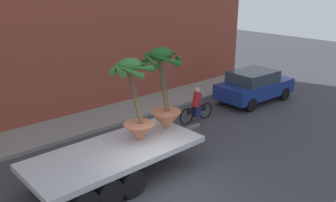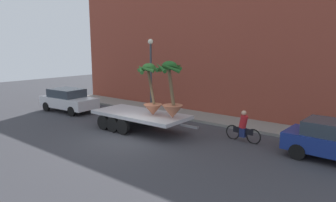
{
  "view_description": "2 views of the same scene",
  "coord_description": "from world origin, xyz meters",
  "px_view_note": "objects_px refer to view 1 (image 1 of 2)",
  "views": [
    {
      "loc": [
        -5.74,
        -6.53,
        5.73
      ],
      "look_at": [
        2.04,
        2.33,
        1.71
      ],
      "focal_mm": 37.63,
      "sensor_mm": 36.0,
      "label": 1
    },
    {
      "loc": [
        10.35,
        -9.82,
        4.49
      ],
      "look_at": [
        0.54,
        2.49,
        1.63
      ],
      "focal_mm": 32.2,
      "sensor_mm": 36.0,
      "label": 2
    }
  ],
  "objects_px": {
    "flatbed_trailer": "(109,159)",
    "potted_palm_rear": "(164,96)",
    "potted_palm_middle": "(136,107)",
    "parked_car": "(254,85)",
    "cyclist": "(197,106)"
  },
  "relations": [
    {
      "from": "flatbed_trailer",
      "to": "cyclist",
      "type": "relative_size",
      "value": 3.45
    },
    {
      "from": "flatbed_trailer",
      "to": "potted_palm_rear",
      "type": "distance_m",
      "value": 2.7
    },
    {
      "from": "potted_palm_middle",
      "to": "cyclist",
      "type": "height_order",
      "value": "potted_palm_middle"
    },
    {
      "from": "potted_palm_middle",
      "to": "parked_car",
      "type": "distance_m",
      "value": 8.67
    },
    {
      "from": "flatbed_trailer",
      "to": "parked_car",
      "type": "bearing_deg",
      "value": 9.86
    },
    {
      "from": "flatbed_trailer",
      "to": "potted_palm_rear",
      "type": "bearing_deg",
      "value": 3.22
    },
    {
      "from": "flatbed_trailer",
      "to": "potted_palm_rear",
      "type": "height_order",
      "value": "potted_palm_rear"
    },
    {
      "from": "potted_palm_rear",
      "to": "cyclist",
      "type": "xyz_separation_m",
      "value": [
        3.14,
        1.55,
        -1.53
      ]
    },
    {
      "from": "flatbed_trailer",
      "to": "parked_car",
      "type": "relative_size",
      "value": 1.53
    },
    {
      "from": "potted_palm_middle",
      "to": "parked_car",
      "type": "height_order",
      "value": "potted_palm_middle"
    },
    {
      "from": "flatbed_trailer",
      "to": "potted_palm_middle",
      "type": "bearing_deg",
      "value": 0.75
    },
    {
      "from": "flatbed_trailer",
      "to": "potted_palm_rear",
      "type": "relative_size",
      "value": 2.25
    },
    {
      "from": "potted_palm_middle",
      "to": "cyclist",
      "type": "distance_m",
      "value": 4.91
    },
    {
      "from": "cyclist",
      "to": "parked_car",
      "type": "bearing_deg",
      "value": -0.48
    },
    {
      "from": "potted_palm_rear",
      "to": "cyclist",
      "type": "relative_size",
      "value": 1.53
    }
  ]
}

